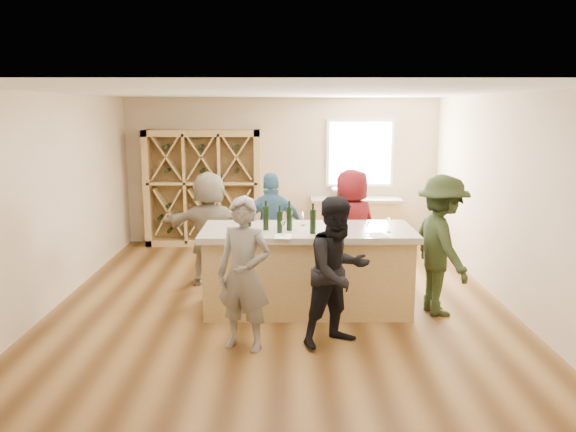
{
  "coord_description": "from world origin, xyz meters",
  "views": [
    {
      "loc": [
        0.06,
        -7.33,
        2.6
      ],
      "look_at": [
        0.1,
        0.2,
        1.15
      ],
      "focal_mm": 35.0,
      "sensor_mm": 36.0,
      "label": 1
    }
  ],
  "objects_px": {
    "wine_bottle_a": "(242,219)",
    "person_server": "(441,245)",
    "person_far_left": "(210,228)",
    "sink": "(345,193)",
    "person_near_left": "(244,274)",
    "wine_bottle_b": "(248,220)",
    "wine_rack": "(203,188)",
    "wine_bottle_e": "(289,219)",
    "person_far_mid": "(272,229)",
    "wine_bottle_d": "(280,222)",
    "wine_bottle_f": "(313,222)",
    "person_near_right": "(338,272)",
    "wine_bottle_c": "(266,218)",
    "person_far_right": "(351,228)",
    "tasting_counter_base": "(307,272)"
  },
  "relations": [
    {
      "from": "wine_bottle_d",
      "to": "wine_bottle_f",
      "type": "xyz_separation_m",
      "value": [
        0.41,
        -0.03,
        0.02
      ]
    },
    {
      "from": "wine_rack",
      "to": "person_far_right",
      "type": "distance_m",
      "value": 3.6
    },
    {
      "from": "wine_rack",
      "to": "wine_bottle_b",
      "type": "relative_size",
      "value": 6.96
    },
    {
      "from": "tasting_counter_base",
      "to": "wine_bottle_c",
      "type": "distance_m",
      "value": 0.91
    },
    {
      "from": "person_near_right",
      "to": "wine_bottle_e",
      "type": "bearing_deg",
      "value": 86.22
    },
    {
      "from": "wine_bottle_c",
      "to": "person_far_right",
      "type": "xyz_separation_m",
      "value": [
        1.22,
        1.11,
        -0.36
      ]
    },
    {
      "from": "wine_bottle_b",
      "to": "person_far_right",
      "type": "distance_m",
      "value": 1.95
    },
    {
      "from": "wine_bottle_a",
      "to": "wine_bottle_c",
      "type": "relative_size",
      "value": 1.02
    },
    {
      "from": "person_far_left",
      "to": "tasting_counter_base",
      "type": "bearing_deg",
      "value": 149.67
    },
    {
      "from": "wine_bottle_b",
      "to": "wine_bottle_c",
      "type": "distance_m",
      "value": 0.27
    },
    {
      "from": "wine_bottle_c",
      "to": "wine_bottle_e",
      "type": "bearing_deg",
      "value": -3.41
    },
    {
      "from": "person_near_left",
      "to": "person_far_right",
      "type": "height_order",
      "value": "person_far_right"
    },
    {
      "from": "wine_bottle_c",
      "to": "person_far_left",
      "type": "height_order",
      "value": "person_far_left"
    },
    {
      "from": "wine_bottle_a",
      "to": "person_near_left",
      "type": "xyz_separation_m",
      "value": [
        0.1,
        -1.06,
        -0.39
      ]
    },
    {
      "from": "wine_bottle_f",
      "to": "person_server",
      "type": "bearing_deg",
      "value": 4.83
    },
    {
      "from": "person_far_mid",
      "to": "wine_bottle_d",
      "type": "bearing_deg",
      "value": 87.49
    },
    {
      "from": "wine_bottle_b",
      "to": "wine_bottle_e",
      "type": "distance_m",
      "value": 0.53
    },
    {
      "from": "wine_bottle_b",
      "to": "person_far_mid",
      "type": "height_order",
      "value": "person_far_mid"
    },
    {
      "from": "wine_bottle_a",
      "to": "wine_rack",
      "type": "bearing_deg",
      "value": 105.35
    },
    {
      "from": "wine_bottle_e",
      "to": "person_far_left",
      "type": "xyz_separation_m",
      "value": [
        -1.16,
        1.18,
        -0.38
      ]
    },
    {
      "from": "person_server",
      "to": "person_near_left",
      "type": "bearing_deg",
      "value": 102.78
    },
    {
      "from": "wine_bottle_b",
      "to": "person_near_left",
      "type": "xyz_separation_m",
      "value": [
        0.01,
        -0.97,
        -0.4
      ]
    },
    {
      "from": "person_near_left",
      "to": "wine_bottle_d",
      "type": "bearing_deg",
      "value": 88.75
    },
    {
      "from": "wine_bottle_c",
      "to": "wine_bottle_f",
      "type": "xyz_separation_m",
      "value": [
        0.58,
        -0.21,
        0.0
      ]
    },
    {
      "from": "person_server",
      "to": "person_far_mid",
      "type": "relative_size",
      "value": 1.06
    },
    {
      "from": "person_near_left",
      "to": "person_near_right",
      "type": "xyz_separation_m",
      "value": [
        1.03,
        0.11,
        -0.01
      ]
    },
    {
      "from": "person_near_left",
      "to": "person_server",
      "type": "distance_m",
      "value": 2.64
    },
    {
      "from": "wine_bottle_a",
      "to": "wine_bottle_d",
      "type": "xyz_separation_m",
      "value": [
        0.47,
        -0.1,
        -0.02
      ]
    },
    {
      "from": "wine_bottle_a",
      "to": "person_server",
      "type": "distance_m",
      "value": 2.54
    },
    {
      "from": "wine_rack",
      "to": "person_far_mid",
      "type": "bearing_deg",
      "value": -61.19
    },
    {
      "from": "sink",
      "to": "person_near_left",
      "type": "relative_size",
      "value": 0.32
    },
    {
      "from": "wine_bottle_c",
      "to": "wine_bottle_f",
      "type": "bearing_deg",
      "value": -20.06
    },
    {
      "from": "sink",
      "to": "wine_bottle_b",
      "type": "height_order",
      "value": "wine_bottle_b"
    },
    {
      "from": "person_server",
      "to": "wine_bottle_b",
      "type": "bearing_deg",
      "value": 81.21
    },
    {
      "from": "sink",
      "to": "wine_bottle_b",
      "type": "xyz_separation_m",
      "value": [
        -1.59,
        -3.74,
        0.22
      ]
    },
    {
      "from": "person_far_right",
      "to": "person_far_mid",
      "type": "bearing_deg",
      "value": -28.1
    },
    {
      "from": "wine_rack",
      "to": "person_far_right",
      "type": "height_order",
      "value": "wine_rack"
    },
    {
      "from": "sink",
      "to": "person_far_mid",
      "type": "xyz_separation_m",
      "value": [
        -1.33,
        -2.42,
        -0.17
      ]
    },
    {
      "from": "wine_rack",
      "to": "wine_bottle_f",
      "type": "bearing_deg",
      "value": -63.76
    },
    {
      "from": "person_far_left",
      "to": "sink",
      "type": "bearing_deg",
      "value": -125.71
    },
    {
      "from": "wine_bottle_c",
      "to": "person_far_left",
      "type": "xyz_separation_m",
      "value": [
        -0.87,
        1.17,
        -0.38
      ]
    },
    {
      "from": "person_near_left",
      "to": "wine_bottle_c",
      "type": "bearing_deg",
      "value": 100.13
    },
    {
      "from": "person_near_left",
      "to": "person_far_right",
      "type": "xyz_separation_m",
      "value": [
        1.42,
        2.25,
        0.02
      ]
    },
    {
      "from": "wine_bottle_d",
      "to": "wine_bottle_f",
      "type": "relative_size",
      "value": 0.9
    },
    {
      "from": "wine_bottle_b",
      "to": "person_near_left",
      "type": "height_order",
      "value": "person_near_left"
    },
    {
      "from": "wine_bottle_e",
      "to": "person_far_mid",
      "type": "relative_size",
      "value": 0.18
    },
    {
      "from": "person_near_right",
      "to": "wine_bottle_f",
      "type": "relative_size",
      "value": 5.57
    },
    {
      "from": "wine_bottle_e",
      "to": "wine_bottle_f",
      "type": "xyz_separation_m",
      "value": [
        0.29,
        -0.2,
        0.0
      ]
    },
    {
      "from": "sink",
      "to": "person_near_left",
      "type": "distance_m",
      "value": 4.98
    },
    {
      "from": "wine_bottle_d",
      "to": "person_server",
      "type": "bearing_deg",
      "value": 2.9
    }
  ]
}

